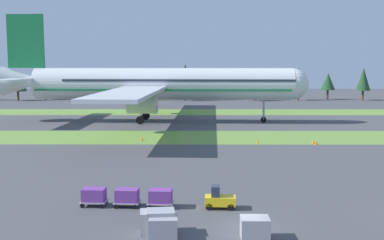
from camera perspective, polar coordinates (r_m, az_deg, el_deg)
The scene contains 17 objects.
ground_plane at distance 36.73m, azimuth 6.36°, elevation -12.71°, with size 400.00×400.00×0.00m, color #47474C.
grass_strip_near at distance 79.59m, azimuth 3.03°, elevation -2.07°, with size 320.00×14.81×0.01m, color olive.
grass_strip_far at distance 120.85m, azimuth 2.09°, elevation 0.97°, with size 320.00×14.81×0.01m, color olive.
airliner at distance 99.90m, azimuth -4.65°, elevation 4.39°, with size 64.62×79.40×22.58m.
baggage_tug at distance 40.76m, azimuth 3.31°, elevation -9.50°, with size 2.68×1.46×1.97m.
cargo_dolly_lead at distance 41.08m, azimuth -3.81°, elevation -9.22°, with size 2.29×1.64×1.55m.
cargo_dolly_second at distance 41.56m, azimuth -7.82°, elevation -9.08°, with size 2.29×1.64×1.55m.
cargo_dolly_third at distance 42.24m, azimuth -11.73°, elevation -8.90°, with size 2.29×1.64×1.55m.
uld_container_0 at distance 34.25m, azimuth -3.48°, elevation -12.80°, with size 2.00×1.60×1.51m, color #A3A3A8.
uld_container_1 at distance 34.92m, azimuth -3.80°, elevation -12.19°, with size 2.00×1.60×1.78m, color #A3A3A8.
uld_container_2 at distance 35.31m, azimuth -4.59°, elevation -12.12°, with size 2.00×1.60×1.62m, color #A3A3A8.
uld_container_3 at distance 34.39m, azimuth 7.59°, elevation -12.77°, with size 2.00×1.60×1.51m, color #A3A3A8.
taxiway_marker_0 at distance 76.48m, azimuth -6.05°, elevation -2.23°, with size 0.44×0.44×0.61m, color orange.
taxiway_marker_1 at distance 74.30m, azimuth 14.70°, elevation -2.69°, with size 0.44×0.44×0.59m, color orange.
taxiway_marker_2 at distance 75.23m, azimuth 14.39°, elevation -2.52°, with size 0.44×0.44×0.69m, color orange.
taxiway_marker_3 at distance 74.18m, azimuth 7.87°, elevation -2.59°, with size 0.44×0.44×0.46m, color orange.
distant_tree_line at distance 159.78m, azimuth -0.82°, elevation 4.78°, with size 158.52×10.91×12.22m.
Camera 1 is at (-3.79, -34.43, 12.23)m, focal length 44.27 mm.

